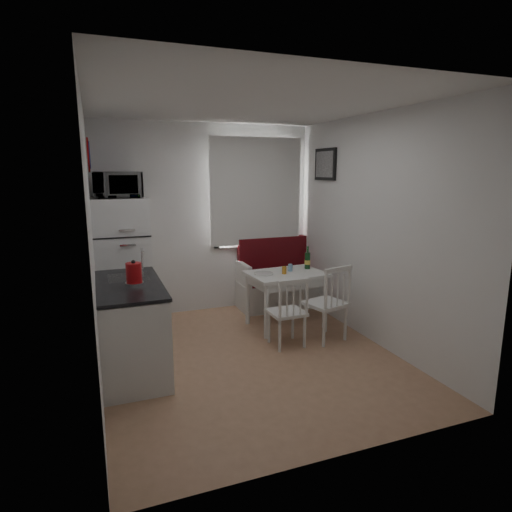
{
  "coord_description": "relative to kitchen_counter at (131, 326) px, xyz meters",
  "views": [
    {
      "loc": [
        -1.46,
        -4.04,
        1.98
      ],
      "look_at": [
        0.26,
        0.5,
        1.0
      ],
      "focal_mm": 30.0,
      "sensor_mm": 36.0,
      "label": 1
    }
  ],
  "objects": [
    {
      "name": "floor",
      "position": [
        1.2,
        -0.16,
        -0.46
      ],
      "size": [
        3.0,
        3.5,
        0.02
      ],
      "primitive_type": "cube",
      "color": "tan",
      "rests_on": "ground"
    },
    {
      "name": "ceiling",
      "position": [
        1.2,
        -0.16,
        2.14
      ],
      "size": [
        3.0,
        3.5,
        0.02
      ],
      "primitive_type": "cube",
      "color": "white",
      "rests_on": "wall_back"
    },
    {
      "name": "wall_back",
      "position": [
        1.2,
        1.59,
        0.84
      ],
      "size": [
        3.0,
        0.02,
        2.6
      ],
      "primitive_type": "cube",
      "color": "white",
      "rests_on": "floor"
    },
    {
      "name": "wall_front",
      "position": [
        1.2,
        -1.91,
        0.84
      ],
      "size": [
        3.0,
        0.02,
        2.6
      ],
      "primitive_type": "cube",
      "color": "white",
      "rests_on": "floor"
    },
    {
      "name": "wall_left",
      "position": [
        -0.3,
        -0.16,
        0.84
      ],
      "size": [
        0.02,
        3.5,
        2.6
      ],
      "primitive_type": "cube",
      "color": "white",
      "rests_on": "floor"
    },
    {
      "name": "wall_right",
      "position": [
        2.7,
        -0.16,
        0.84
      ],
      "size": [
        0.02,
        3.5,
        2.6
      ],
      "primitive_type": "cube",
      "color": "white",
      "rests_on": "floor"
    },
    {
      "name": "window",
      "position": [
        1.9,
        1.56,
        1.17
      ],
      "size": [
        1.22,
        0.06,
        1.47
      ],
      "primitive_type": "cube",
      "color": "white",
      "rests_on": "wall_back"
    },
    {
      "name": "curtain",
      "position": [
        1.9,
        1.49,
        1.22
      ],
      "size": [
        1.35,
        0.02,
        1.5
      ],
      "primitive_type": "cube",
      "color": "white",
      "rests_on": "wall_back"
    },
    {
      "name": "kitchen_counter",
      "position": [
        0.0,
        0.0,
        0.0
      ],
      "size": [
        0.62,
        1.32,
        1.16
      ],
      "color": "white",
      "rests_on": "floor"
    },
    {
      "name": "wall_sign",
      "position": [
        -0.27,
        1.29,
        1.69
      ],
      "size": [
        0.03,
        0.4,
        0.4
      ],
      "primitive_type": "cylinder",
      "rotation": [
        0.0,
        1.57,
        0.0
      ],
      "color": "#1A3A9F",
      "rests_on": "wall_left"
    },
    {
      "name": "picture_frame",
      "position": [
        2.67,
        0.94,
        1.59
      ],
      "size": [
        0.04,
        0.52,
        0.42
      ],
      "primitive_type": "cube",
      "color": "black",
      "rests_on": "wall_right"
    },
    {
      "name": "bench",
      "position": [
        2.3,
        1.36,
        -0.12
      ],
      "size": [
        1.41,
        0.54,
        1.01
      ],
      "color": "white",
      "rests_on": "floor"
    },
    {
      "name": "dining_table",
      "position": [
        1.95,
        0.57,
        0.17
      ],
      "size": [
        0.99,
        0.73,
        0.71
      ],
      "rotation": [
        0.0,
        0.0,
        0.08
      ],
      "color": "white",
      "rests_on": "floor"
    },
    {
      "name": "chair_left",
      "position": [
        1.7,
        -0.08,
        0.05
      ],
      "size": [
        0.39,
        0.37,
        0.44
      ],
      "rotation": [
        0.0,
        0.0,
        0.03
      ],
      "color": "white",
      "rests_on": "floor"
    },
    {
      "name": "chair_right",
      "position": [
        2.2,
        -0.09,
        0.11
      ],
      "size": [
        0.52,
        0.5,
        0.49
      ],
      "rotation": [
        0.0,
        0.0,
        0.25
      ],
      "color": "white",
      "rests_on": "floor"
    },
    {
      "name": "fridge",
      "position": [
        0.02,
        1.24,
        0.37
      ],
      "size": [
        0.66,
        0.66,
        1.65
      ],
      "primitive_type": "cube",
      "color": "white",
      "rests_on": "floor"
    },
    {
      "name": "microwave",
      "position": [
        0.02,
        1.19,
        1.35
      ],
      "size": [
        0.55,
        0.38,
        0.31
      ],
      "primitive_type": "imported",
      "color": "white",
      "rests_on": "fridge"
    },
    {
      "name": "kettle",
      "position": [
        0.05,
        -0.1,
        0.56
      ],
      "size": [
        0.18,
        0.18,
        0.24
      ],
      "primitive_type": "cylinder",
      "color": "#B30E12",
      "rests_on": "kitchen_counter"
    },
    {
      "name": "wine_bottle",
      "position": [
        2.3,
        0.67,
        0.4
      ],
      "size": [
        0.08,
        0.08,
        0.3
      ],
      "primitive_type": null,
      "color": "#133E1B",
      "rests_on": "dining_table"
    },
    {
      "name": "drinking_glass_orange",
      "position": [
        1.9,
        0.52,
        0.3
      ],
      "size": [
        0.06,
        0.06,
        0.09
      ],
      "primitive_type": "cylinder",
      "color": "orange",
      "rests_on": "dining_table"
    },
    {
      "name": "drinking_glass_blue",
      "position": [
        2.03,
        0.62,
        0.3
      ],
      "size": [
        0.06,
        0.06,
        0.09
      ],
      "primitive_type": "cylinder",
      "color": "#76A0C8",
      "rests_on": "dining_table"
    },
    {
      "name": "plate",
      "position": [
        1.65,
        0.59,
        0.26
      ],
      "size": [
        0.23,
        0.23,
        0.02
      ],
      "primitive_type": "cylinder",
      "color": "white",
      "rests_on": "dining_table"
    }
  ]
}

